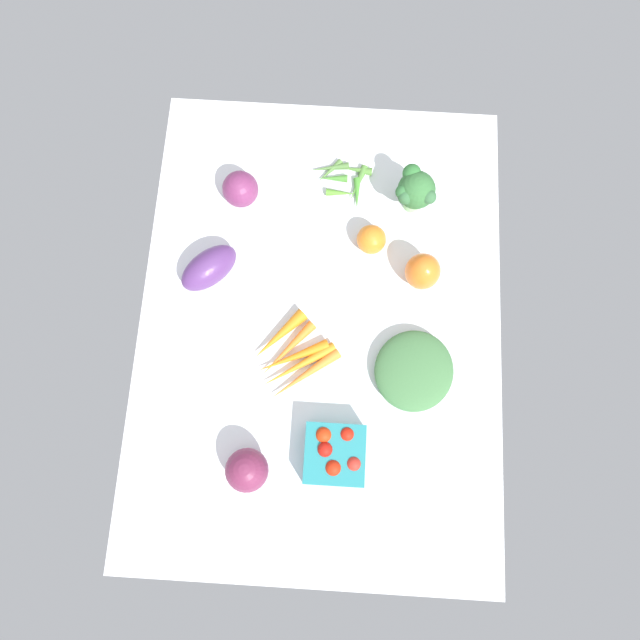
% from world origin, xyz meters
% --- Properties ---
extents(tablecloth, '(1.04, 0.76, 0.02)m').
position_xyz_m(tablecloth, '(0.00, 0.00, 0.01)').
color(tablecloth, white).
rests_on(tablecloth, ground).
extents(red_onion_center, '(0.08, 0.08, 0.08)m').
position_xyz_m(red_onion_center, '(0.28, 0.19, 0.06)').
color(red_onion_center, '#772F5D').
rests_on(red_onion_center, tablecloth).
extents(heirloom_tomato_orange, '(0.06, 0.06, 0.06)m').
position_xyz_m(heirloom_tomato_orange, '(0.18, -0.10, 0.05)').
color(heirloom_tomato_orange, orange).
rests_on(heirloom_tomato_orange, tablecloth).
extents(carrot_bunch, '(0.20, 0.19, 0.03)m').
position_xyz_m(carrot_bunch, '(-0.08, 0.05, 0.03)').
color(carrot_bunch, orange).
rests_on(carrot_bunch, tablecloth).
extents(berry_basket, '(0.12, 0.12, 0.07)m').
position_xyz_m(berry_basket, '(-0.27, -0.04, 0.05)').
color(berry_basket, teal).
rests_on(berry_basket, tablecloth).
extents(red_onion_near_basket, '(0.08, 0.08, 0.08)m').
position_xyz_m(red_onion_near_basket, '(-0.31, 0.12, 0.06)').
color(red_onion_near_basket, '#73294A').
rests_on(red_onion_near_basket, tablecloth).
extents(okra_pile, '(0.12, 0.14, 0.02)m').
position_xyz_m(okra_pile, '(0.33, -0.04, 0.03)').
color(okra_pile, '#4F793B').
rests_on(okra_pile, tablecloth).
extents(leafy_greens_clump, '(0.21, 0.21, 0.05)m').
position_xyz_m(leafy_greens_clump, '(-0.09, -0.20, 0.04)').
color(leafy_greens_clump, '#447744').
rests_on(leafy_greens_clump, tablecloth).
extents(bell_pepper_orange, '(0.08, 0.08, 0.09)m').
position_xyz_m(bell_pepper_orange, '(0.11, -0.21, 0.07)').
color(bell_pepper_orange, orange).
rests_on(bell_pepper_orange, tablecloth).
extents(eggplant, '(0.14, 0.15, 0.07)m').
position_xyz_m(eggplant, '(0.09, 0.24, 0.06)').
color(eggplant, '#5A3373').
rests_on(eggplant, tablecloth).
extents(broccoli_head, '(0.09, 0.09, 0.11)m').
position_xyz_m(broccoli_head, '(0.28, -0.18, 0.09)').
color(broccoli_head, '#91C988').
rests_on(broccoli_head, tablecloth).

